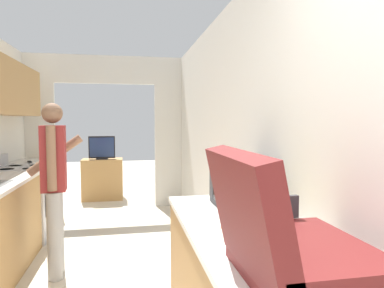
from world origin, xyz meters
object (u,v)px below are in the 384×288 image
range_oven (23,202)px  knife (31,161)px  television (102,148)px  person (54,185)px  suitcase (284,244)px  microwave (242,186)px  book_stack (248,228)px  tv_cabinet (103,179)px

range_oven → knife: range_oven is taller
range_oven → television: (0.82, 1.94, 0.50)m
person → suitcase: bearing=-156.2°
microwave → book_stack: (-0.13, -0.50, -0.12)m
person → book_stack: size_ratio=5.30×
suitcase → microwave: 1.03m
suitcase → microwave: (0.19, 1.01, 0.01)m
person → microwave: size_ratio=3.47×
microwave → range_oven: bearing=130.1°
book_stack → television: size_ratio=0.65×
microwave → tv_cabinet: size_ratio=0.62×
range_oven → suitcase: (1.80, -3.39, 0.57)m
person → television: (0.22, 3.10, 0.09)m
person → television: person is taller
television → knife: size_ratio=1.54×
suitcase → tv_cabinet: bearing=100.4°
person → knife: bearing=16.0°
tv_cabinet → television: 0.58m
person → knife: size_ratio=5.31×
range_oven → microwave: microwave is taller
range_oven → tv_cabinet: range_oven is taller
microwave → tv_cabinet: microwave is taller
suitcase → book_stack: bearing=83.5°
range_oven → television: size_ratio=2.19×
person → suitcase: size_ratio=2.78×
range_oven → suitcase: suitcase is taller
person → knife: 1.81m
television → range_oven: bearing=-112.9°
book_stack → knife: book_stack is taller
book_stack → television: 4.92m
person → tv_cabinet: 3.19m
book_stack → microwave: bearing=74.8°
suitcase → knife: suitcase is taller
tv_cabinet → knife: (-0.85, -1.45, 0.52)m
knife → suitcase: bearing=-96.4°
microwave → knife: (-2.03, 2.90, -0.14)m
television → person: bearing=-94.0°
tv_cabinet → microwave: bearing=-74.8°
range_oven → television: 2.16m
suitcase → microwave: size_ratio=1.25×
knife → person: bearing=-100.9°
microwave → person: bearing=139.1°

